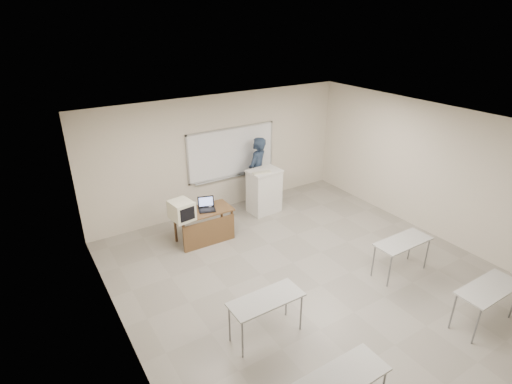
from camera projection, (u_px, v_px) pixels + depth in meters
floor at (321, 286)px, 7.65m from camera, size 7.00×8.00×0.01m
whiteboard at (232, 153)px, 10.23m from camera, size 2.48×0.10×1.31m
student_desks at (380, 296)px, 6.33m from camera, size 4.40×2.20×0.73m
instructor_desk at (206, 221)px, 8.89m from camera, size 1.29×0.64×0.75m
podium at (264, 191)px, 10.26m from camera, size 0.81×0.59×1.15m
crt_monitor at (181, 210)px, 8.43m from camera, size 0.45×0.49×0.42m
laptop at (206, 207)px, 8.89m from camera, size 0.36×0.34×0.27m
mouse at (210, 207)px, 9.01m from camera, size 0.10×0.07×0.04m
keyboard at (262, 172)px, 9.85m from camera, size 0.49×0.24×0.03m
presenter at (257, 172)px, 10.50m from camera, size 0.82×0.74×1.87m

